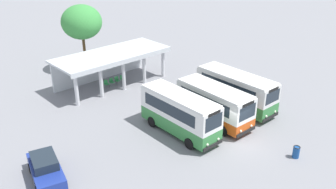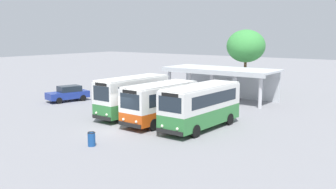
# 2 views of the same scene
# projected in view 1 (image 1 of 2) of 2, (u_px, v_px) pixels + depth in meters

# --- Properties ---
(ground_plane) EXTENTS (180.00, 180.00, 0.00)m
(ground_plane) POSITION_uv_depth(u_px,v_px,m) (238.00, 142.00, 27.78)
(ground_plane) COLOR gray
(city_bus_nearest_orange) EXTENTS (2.38, 7.29, 3.38)m
(city_bus_nearest_orange) POSITION_uv_depth(u_px,v_px,m) (180.00, 112.00, 28.30)
(city_bus_nearest_orange) COLOR black
(city_bus_nearest_orange) RESTS_ON ground
(city_bus_second_in_row) EXTENTS (2.67, 7.07, 3.16)m
(city_bus_second_in_row) POSITION_uv_depth(u_px,v_px,m) (214.00, 103.00, 30.07)
(city_bus_second_in_row) COLOR black
(city_bus_second_in_row) RESTS_ON ground
(city_bus_middle_cream) EXTENTS (2.58, 7.79, 3.26)m
(city_bus_middle_cream) POSITION_uv_depth(u_px,v_px,m) (236.00, 89.00, 32.46)
(city_bus_middle_cream) COLOR black
(city_bus_middle_cream) RESTS_ON ground
(parked_car_flank) EXTENTS (2.77, 4.57, 1.62)m
(parked_car_flank) POSITION_uv_depth(u_px,v_px,m) (46.00, 168.00, 23.39)
(parked_car_flank) COLOR black
(parked_car_flank) RESTS_ON ground
(terminal_canopy) EXTENTS (11.95, 4.92, 3.40)m
(terminal_canopy) POSITION_uv_depth(u_px,v_px,m) (109.00, 60.00, 37.45)
(terminal_canopy) COLOR silver
(terminal_canopy) RESTS_ON ground
(waiting_chair_end_by_column) EXTENTS (0.45, 0.45, 0.86)m
(waiting_chair_end_by_column) POSITION_uv_depth(u_px,v_px,m) (106.00, 83.00, 37.01)
(waiting_chair_end_by_column) COLOR slate
(waiting_chair_end_by_column) RESTS_ON ground
(waiting_chair_second_from_end) EXTENTS (0.45, 0.45, 0.86)m
(waiting_chair_second_from_end) POSITION_uv_depth(u_px,v_px,m) (112.00, 81.00, 37.46)
(waiting_chair_second_from_end) COLOR slate
(waiting_chair_second_from_end) RESTS_ON ground
(waiting_chair_middle_seat) EXTENTS (0.45, 0.45, 0.86)m
(waiting_chair_middle_seat) POSITION_uv_depth(u_px,v_px,m) (117.00, 80.00, 37.85)
(waiting_chair_middle_seat) COLOR slate
(waiting_chair_middle_seat) RESTS_ON ground
(waiting_chair_fourth_seat) EXTENTS (0.45, 0.45, 0.86)m
(waiting_chair_fourth_seat) POSITION_uv_depth(u_px,v_px,m) (122.00, 78.00, 38.26)
(waiting_chair_fourth_seat) COLOR slate
(waiting_chair_fourth_seat) RESTS_ON ground
(roadside_tree_behind_canopy) EXTENTS (4.48, 4.48, 7.49)m
(roadside_tree_behind_canopy) POSITION_uv_depth(u_px,v_px,m) (82.00, 22.00, 39.77)
(roadside_tree_behind_canopy) COLOR brown
(roadside_tree_behind_canopy) RESTS_ON ground
(litter_bin_apron) EXTENTS (0.49, 0.49, 0.90)m
(litter_bin_apron) POSITION_uv_depth(u_px,v_px,m) (296.00, 152.00, 25.77)
(litter_bin_apron) COLOR #19478C
(litter_bin_apron) RESTS_ON ground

